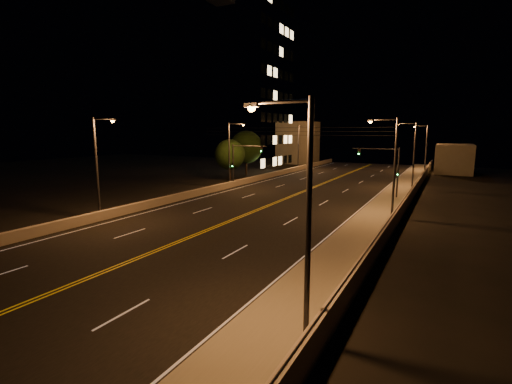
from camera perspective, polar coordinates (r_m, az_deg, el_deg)
The scene contains 23 objects.
ground at distance 19.52m, azimuth -32.46°, elevation -14.53°, with size 160.00×160.00×0.00m, color black.
road at distance 33.49m, azimuth -1.44°, elevation -3.46°, with size 18.00×120.00×0.02m, color black.
sidewalk at distance 29.87m, azimuth 17.05°, elevation -5.18°, with size 3.60×120.00×0.30m, color gray.
curb at distance 30.26m, azimuth 13.55°, elevation -4.98°, with size 0.14×120.00×0.15m, color gray.
parapet_wall at distance 29.48m, azimuth 20.27°, elevation -4.24°, with size 0.30×120.00×1.00m, color #AA9E8D.
jersey_barrier at distance 39.07m, azimuth -14.16°, elevation -1.32°, with size 0.45×120.00×0.79m, color #AA9E8D.
distant_building_right at distance 75.80m, azimuth 28.18°, elevation 4.55°, with size 6.00×10.00×5.11m, color gray.
distant_building_left at distance 87.96m, azimuth 6.47°, elevation 7.56°, with size 8.00×8.00×9.60m, color gray.
parapet_rail at distance 29.36m, azimuth 20.32°, elevation -3.23°, with size 0.06×0.06×120.00m, color black.
lane_markings at distance 33.42m, azimuth -1.50°, elevation -3.46°, with size 17.32×116.00×0.00m.
streetlight_0 at distance 12.75m, azimuth 6.90°, elevation -1.80°, with size 2.55×0.28×8.55m.
streetlight_1 at distance 33.51m, azimuth 20.12°, elevation 4.57°, with size 2.55×0.28×8.55m.
streetlight_2 at distance 51.32m, azimuth 22.86°, elevation 5.87°, with size 2.55×0.28×8.55m.
streetlight_3 at distance 75.37m, azimuth 24.51°, elevation 6.63°, with size 2.55×0.28×8.55m.
streetlight_4 at distance 33.45m, azimuth -23.04°, elevation 4.39°, with size 2.55×0.28×8.55m.
streetlight_5 at distance 49.42m, azimuth -3.86°, elevation 6.47°, with size 2.55×0.28×8.55m.
streetlight_6 at distance 72.11m, azimuth 6.76°, elevation 7.32°, with size 2.55×0.28×8.55m.
traffic_signal_right at distance 42.98m, azimuth 19.66°, elevation 3.75°, with size 5.11×0.31×5.72m.
traffic_signal_left at distance 49.20m, azimuth -2.50°, elevation 4.93°, with size 5.11×0.31×5.72m.
overhead_wires at distance 41.21m, azimuth 5.05°, elevation 9.27°, with size 22.00×0.03×0.83m.
building_tower at distance 74.58m, azimuth -5.33°, elevation 15.60°, with size 24.00×15.00×32.39m.
tree_0 at distance 56.47m, azimuth -4.05°, elevation 5.77°, with size 4.62×4.62×6.25m.
tree_1 at distance 63.61m, azimuth -1.52°, elevation 6.91°, with size 5.55×5.55×7.52m.
Camera 1 is at (15.93, -8.51, 7.42)m, focal length 26.00 mm.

